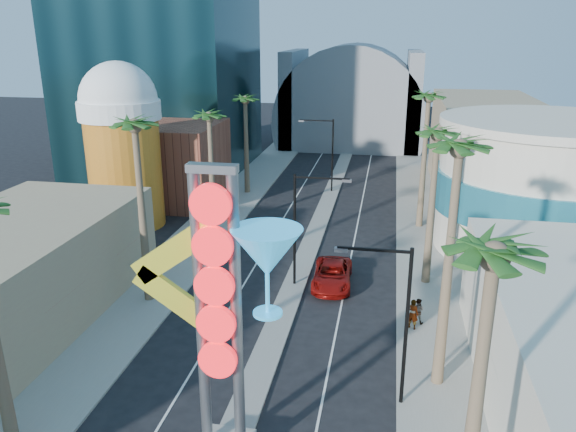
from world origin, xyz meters
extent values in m
cube|color=gray|center=(-9.50, 35.00, 0.07)|extent=(5.00, 100.00, 0.15)
cube|color=gray|center=(9.50, 35.00, 0.07)|extent=(5.00, 100.00, 0.15)
cube|color=gray|center=(0.00, 38.00, 0.07)|extent=(1.60, 84.00, 0.15)
cube|color=brown|center=(-16.00, 38.00, 4.00)|extent=(10.00, 10.00, 8.00)
cube|color=tan|center=(16.00, 48.00, 5.00)|extent=(10.00, 20.00, 10.00)
cylinder|color=#BA6718|center=(-17.00, 30.00, 5.00)|extent=(6.40, 6.40, 10.00)
cylinder|color=white|center=(-17.00, 30.00, 10.40)|extent=(7.00, 7.00, 1.60)
sphere|color=white|center=(-17.00, 30.00, 11.20)|extent=(6.60, 6.60, 6.60)
cylinder|color=beige|center=(18.00, 30.00, 5.00)|extent=(16.00, 16.00, 10.00)
cylinder|color=teal|center=(18.00, 30.00, 5.00)|extent=(16.60, 16.60, 3.00)
cylinder|color=beige|center=(18.00, 30.00, 10.30)|extent=(16.60, 16.60, 0.60)
cylinder|color=slate|center=(0.00, 72.00, 4.00)|extent=(22.00, 16.00, 22.00)
cube|color=slate|center=(-9.00, 72.00, 7.00)|extent=(2.00, 16.00, 14.00)
cube|color=slate|center=(9.00, 72.00, 7.00)|extent=(2.00, 16.00, 14.00)
cylinder|color=slate|center=(-0.70, 3.00, 6.50)|extent=(0.44, 0.44, 12.00)
cylinder|color=slate|center=(0.70, 3.00, 6.50)|extent=(0.44, 0.44, 12.00)
cube|color=slate|center=(0.00, 3.00, 12.40)|extent=(1.80, 0.50, 0.30)
cylinder|color=red|center=(0.00, 2.65, 11.20)|extent=(1.50, 0.25, 1.50)
cylinder|color=red|center=(0.00, 2.65, 9.65)|extent=(1.50, 0.25, 1.50)
cylinder|color=red|center=(0.00, 2.65, 8.10)|extent=(1.50, 0.25, 1.50)
cylinder|color=red|center=(0.00, 2.65, 6.55)|extent=(1.50, 0.25, 1.50)
cylinder|color=red|center=(0.00, 2.65, 5.00)|extent=(1.50, 0.25, 1.50)
cube|color=yellow|center=(-1.60, 3.00, 9.20)|extent=(3.47, 0.25, 2.80)
cube|color=yellow|center=(-1.60, 3.00, 7.20)|extent=(3.47, 0.25, 2.80)
cone|color=#29A8EA|center=(1.90, 3.00, 9.40)|extent=(2.60, 2.60, 1.80)
cylinder|color=#29A8EA|center=(1.90, 3.00, 7.80)|extent=(0.16, 0.16, 1.60)
cylinder|color=#29A8EA|center=(1.90, 3.00, 7.00)|extent=(1.10, 1.10, 0.12)
cylinder|color=black|center=(0.00, 20.00, 4.00)|extent=(0.18, 0.18, 8.00)
cube|color=black|center=(1.80, 20.00, 7.80)|extent=(3.60, 0.12, 0.12)
cube|color=slate|center=(3.40, 20.00, 7.70)|extent=(0.60, 0.25, 0.18)
cylinder|color=black|center=(0.00, 44.00, 4.00)|extent=(0.18, 0.18, 8.00)
cube|color=black|center=(-1.80, 44.00, 7.80)|extent=(3.60, 0.12, 0.12)
cube|color=slate|center=(-3.40, 44.00, 7.70)|extent=(0.60, 0.25, 0.18)
cylinder|color=black|center=(7.20, 8.00, 4.00)|extent=(0.18, 0.18, 8.00)
cube|color=black|center=(5.58, 8.00, 7.80)|extent=(3.24, 0.12, 0.12)
cube|color=slate|center=(4.14, 8.00, 7.70)|extent=(0.60, 0.25, 0.18)
cylinder|color=brown|center=(-9.00, 16.00, 5.75)|extent=(0.40, 0.40, 11.50)
sphere|color=#1C4316|center=(-9.00, 16.00, 11.50)|extent=(2.40, 2.40, 2.40)
cylinder|color=brown|center=(-9.00, 30.00, 5.00)|extent=(0.40, 0.40, 10.00)
sphere|color=#1C4316|center=(-9.00, 30.00, 10.00)|extent=(2.40, 2.40, 2.40)
cylinder|color=brown|center=(-9.00, 42.00, 5.00)|extent=(0.40, 0.40, 10.00)
sphere|color=#1C4316|center=(-9.00, 42.00, 10.00)|extent=(2.40, 2.40, 2.40)
cylinder|color=brown|center=(9.00, 0.00, 5.50)|extent=(0.40, 0.40, 11.00)
sphere|color=#1C4316|center=(9.00, 0.00, 11.00)|extent=(2.40, 2.40, 2.40)
cylinder|color=brown|center=(9.00, 10.00, 6.00)|extent=(0.40, 0.40, 12.00)
sphere|color=#1C4316|center=(9.00, 10.00, 12.00)|extent=(2.40, 2.40, 2.40)
cylinder|color=brown|center=(9.00, 22.00, 5.25)|extent=(0.40, 0.40, 10.50)
sphere|color=#1C4316|center=(9.00, 22.00, 10.50)|extent=(2.40, 2.40, 2.40)
cylinder|color=brown|center=(9.00, 34.00, 5.75)|extent=(0.40, 0.40, 11.50)
sphere|color=#1C4316|center=(9.00, 34.00, 11.50)|extent=(2.40, 2.40, 2.40)
imported|color=maroon|center=(2.58, 20.51, 0.78)|extent=(2.85, 5.75, 1.57)
imported|color=gray|center=(7.88, 15.17, 1.09)|extent=(0.80, 0.68, 1.87)
imported|color=gray|center=(8.20, 15.90, 0.94)|extent=(0.88, 0.75, 1.58)
camera|label=1|loc=(5.98, -15.09, 16.94)|focal=35.00mm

